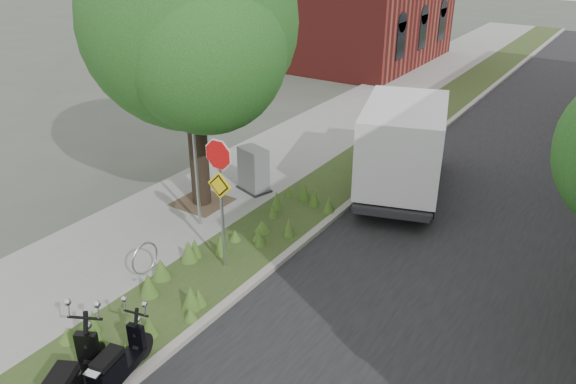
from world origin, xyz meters
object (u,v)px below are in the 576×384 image
object	(u,v)px
utility_cabinet	(253,170)
scooter_far	(116,369)
box_truck	(404,142)
sign_assembly	(220,178)

from	to	relation	value
utility_cabinet	scooter_far	bearing A→B (deg)	-70.39
box_truck	utility_cabinet	size ratio (longest dim) A/B	4.35
scooter_far	box_truck	distance (m)	10.16
sign_assembly	utility_cabinet	xyz separation A→B (m)	(-1.87, 3.69, -1.58)
scooter_far	utility_cabinet	distance (m)	8.07
sign_assembly	box_truck	size ratio (longest dim) A/B	0.57
sign_assembly	scooter_far	bearing A→B (deg)	-77.88
sign_assembly	utility_cabinet	world-z (taller)	sign_assembly
utility_cabinet	box_truck	bearing A→B (deg)	34.64
box_truck	sign_assembly	bearing A→B (deg)	-105.49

